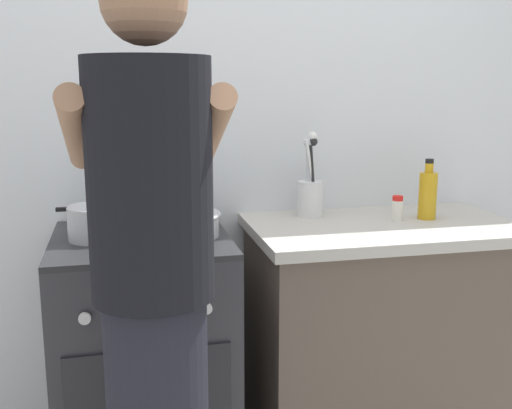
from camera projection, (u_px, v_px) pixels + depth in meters
name	position (u px, v px, depth m)	size (l,w,h in m)	color
back_wall	(271.00, 125.00, 2.47)	(3.20, 0.10, 2.50)	silver
countertop	(379.00, 335.00, 2.37)	(1.00, 0.60, 0.90)	brown
stove_range	(145.00, 359.00, 2.17)	(0.60, 0.62, 0.90)	#2D2D33
pot	(98.00, 222.00, 2.05)	(0.26, 0.20, 0.11)	#B2B2B7
mixing_bowl	(182.00, 223.00, 2.08)	(0.27, 0.27, 0.08)	#B7B7BC
utensil_crock	(310.00, 191.00, 2.38)	(0.10, 0.10, 0.33)	silver
spice_bottle	(397.00, 208.00, 2.32)	(0.04, 0.04, 0.09)	silver
oil_bottle	(428.00, 194.00, 2.34)	(0.07, 0.07, 0.23)	gold
person	(155.00, 311.00, 1.52)	(0.41, 0.50, 1.70)	black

